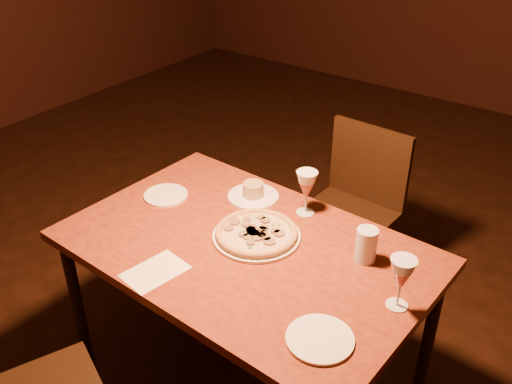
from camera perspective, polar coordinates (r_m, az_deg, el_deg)
The scene contains 11 objects.
floor at distance 2.46m, azimuth -2.37°, elevation -18.34°, with size 7.00×7.00×0.00m, color black.
dining_table at distance 2.04m, azimuth -1.01°, elevation -6.69°, with size 1.31×0.88×0.68m.
chair_far at distance 2.67m, azimuth 9.70°, elevation -1.31°, with size 0.41×0.41×0.81m.
pizza_plate at distance 2.03m, azimuth 0.05°, elevation -4.14°, with size 0.31×0.31×0.03m.
ramekin_saucer at distance 2.26m, azimuth -0.28°, elevation -0.09°, with size 0.20×0.20×0.06m.
wine_glass_far at distance 2.13m, azimuth 5.04°, elevation -0.09°, with size 0.08×0.08×0.18m, color #B7574C, non-canonical shape.
wine_glass_right at distance 1.76m, azimuth 14.23°, elevation -8.82°, with size 0.08×0.08×0.18m, color #B7574C, non-canonical shape.
water_tumbler at distance 1.94m, azimuth 10.97°, elevation -5.22°, with size 0.07×0.07×0.12m, color silver.
side_plate_left at distance 2.30m, azimuth -9.02°, elevation -0.31°, with size 0.17×0.17×0.01m, color white.
side_plate_near at distance 1.67m, azimuth 6.41°, elevation -14.40°, with size 0.20×0.20×0.01m, color white.
menu_card at distance 1.91m, azimuth -10.06°, elevation -7.84°, with size 0.14×0.20×0.00m, color white.
Camera 1 is at (1.02, -1.24, 1.87)m, focal length 40.00 mm.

